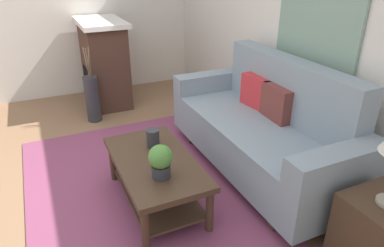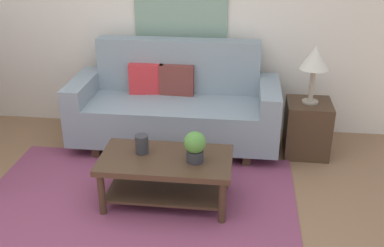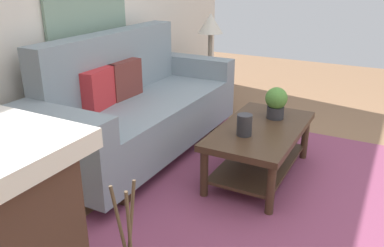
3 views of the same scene
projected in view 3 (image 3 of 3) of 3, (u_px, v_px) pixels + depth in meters
ground_plane at (327, 210)px, 2.79m from camera, size 9.60×9.60×0.00m
area_rug at (259, 192)px, 3.01m from camera, size 2.71×1.87×0.01m
couch at (137, 108)px, 3.52m from camera, size 2.13×0.84×1.08m
throw_pillow_crimson at (100, 89)px, 3.21m from camera, size 0.37×0.16×0.32m
throw_pillow_maroon at (124, 79)px, 3.48m from camera, size 0.36×0.13×0.32m
coffee_table at (260, 141)px, 3.14m from camera, size 1.10×0.60×0.43m
tabletop_vase at (244, 125)px, 2.93m from camera, size 0.11×0.11×0.16m
potted_plant_tabletop at (276, 102)px, 3.24m from camera, size 0.18×0.18×0.26m
side_table at (209, 88)px, 4.67m from camera, size 0.44×0.44×0.56m
table_lamp at (210, 26)px, 4.41m from camera, size 0.28×0.28×0.57m
floor_vase_branch_a at (131, 228)px, 1.35m from camera, size 0.05×0.04×0.36m
floor_vase_branch_b at (121, 231)px, 1.33m from camera, size 0.05×0.04×0.36m
floor_vase_branch_c at (130, 234)px, 1.31m from camera, size 0.05×0.04×0.36m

